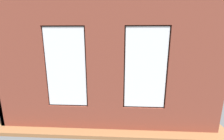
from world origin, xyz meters
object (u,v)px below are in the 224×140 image
media_console (52,86)px  potted_plant_foreground_right (72,70)px  cup_ceramic (118,81)px  tv_flatscreen (51,72)px  candle_jar (123,80)px  table_plant_small (112,78)px  potted_plant_corner_far_left (189,91)px  potted_plant_between_couches (146,98)px  potted_plant_beside_window_right (44,88)px  remote_gray (107,82)px  papasan_chair (96,74)px  couch_by_window (103,105)px  coffee_table (116,82)px  potted_plant_near_tv (55,90)px  couch_left (163,87)px  potted_plant_by_left_couch (148,78)px  potted_plant_corner_near_left (157,72)px

media_console → potted_plant_foreground_right: size_ratio=1.00×
cup_ceramic → tv_flatscreen: (2.81, 0.33, 0.45)m
candle_jar → potted_plant_foreground_right: bearing=-24.3°
table_plant_small → potted_plant_corner_far_left: bearing=133.6°
potted_plant_between_couches → potted_plant_beside_window_right: size_ratio=0.57×
potted_plant_between_couches → remote_gray: bearing=-56.1°
table_plant_small → tv_flatscreen: bearing=12.6°
candle_jar → papasan_chair: bearing=-37.5°
potted_plant_foreground_right → potted_plant_between_couches: 4.92m
couch_by_window → potted_plant_corner_far_left: 2.55m
candle_jar → remote_gray: candle_jar is taller
coffee_table → media_console: (2.72, 0.47, -0.07)m
potted_plant_between_couches → potted_plant_beside_window_right: (3.06, 0.15, 0.29)m
potted_plant_beside_window_right → candle_jar: bearing=-134.5°
cup_ceramic → potted_plant_between_couches: 2.21m
couch_by_window → potted_plant_near_tv: 2.01m
couch_left → media_console: bearing=-84.5°
table_plant_small → potted_plant_beside_window_right: size_ratio=0.16×
potted_plant_foreground_right → potted_plant_between_couches: potted_plant_foreground_right is taller
potted_plant_corner_far_left → coffee_table: bearing=-47.0°
couch_by_window → couch_left: size_ratio=0.89×
couch_by_window → potted_plant_between_couches: (-1.32, -0.05, 0.26)m
couch_left → potted_plant_by_left_couch: 1.46m
potted_plant_foreground_right → remote_gray: bearing=143.2°
table_plant_small → potted_plant_corner_near_left: size_ratio=0.20×
table_plant_small → media_console: bearing=12.7°
cup_ceramic → potted_plant_corner_near_left: size_ratio=0.08×
papasan_chair → potted_plant_corner_far_left: 4.81m
tv_flatscreen → potted_plant_corner_near_left: bearing=-158.4°
media_console → potted_plant_near_tv: (-0.55, 0.92, 0.20)m
tv_flatscreen → coffee_table: bearing=-170.3°
candle_jar → potted_plant_between_couches: size_ratio=0.10×
potted_plant_corner_far_left → potted_plant_between_couches: (1.17, -0.16, -0.29)m
potted_plant_near_tv → potted_plant_foreground_right: bearing=-84.9°
coffee_table → potted_plant_corner_near_left: (-2.15, -1.46, 0.16)m
couch_by_window → remote_gray: couch_by_window is taller
couch_left → potted_plant_corner_near_left: bearing=179.5°
cup_ceramic → candle_jar: 0.38m
potted_plant_between_couches → potted_plant_near_tv: bearing=-13.7°
cup_ceramic → potted_plant_foreground_right: size_ratio=0.11×
couch_left → potted_plant_near_tv: (4.18, 1.02, 0.16)m
coffee_table → cup_ceramic: (-0.09, 0.13, 0.10)m
couch_by_window → remote_gray: 2.07m
tv_flatscreen → potted_plant_near_tv: (-0.55, 0.92, -0.42)m
potted_plant_near_tv → potted_plant_between_couches: size_ratio=1.33×
potted_plant_corner_near_left → coffee_table: bearing=34.2°
remote_gray → tv_flatscreen: bearing=52.2°
cup_ceramic → remote_gray: bearing=0.0°
remote_gray → potted_plant_beside_window_right: bearing=96.0°
remote_gray → potted_plant_corner_near_left: (-2.52, -1.60, 0.10)m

